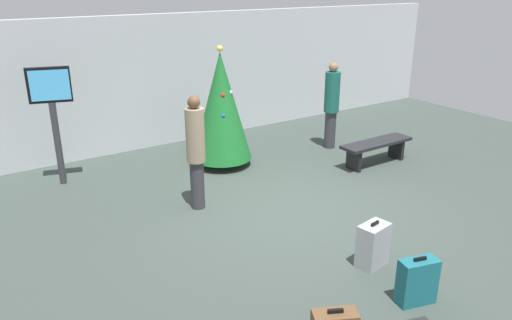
% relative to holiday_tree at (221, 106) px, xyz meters
% --- Properties ---
extents(ground_plane, '(16.00, 16.00, 0.00)m').
position_rel_holiday_tree_xyz_m(ground_plane, '(-0.15, -2.45, -1.21)').
color(ground_plane, '#38423D').
extents(back_wall, '(16.00, 0.20, 2.84)m').
position_rel_holiday_tree_xyz_m(back_wall, '(-0.15, 1.96, 0.22)').
color(back_wall, '#B7BCC1').
rests_on(back_wall, ground_plane).
extents(holiday_tree, '(1.18, 1.18, 2.38)m').
position_rel_holiday_tree_xyz_m(holiday_tree, '(0.00, 0.00, 0.00)').
color(holiday_tree, '#4C3319').
rests_on(holiday_tree, ground_plane).
extents(flight_info_kiosk, '(0.71, 0.28, 2.13)m').
position_rel_holiday_tree_xyz_m(flight_info_kiosk, '(-2.92, 0.81, 0.24)').
color(flight_info_kiosk, '#333338').
rests_on(flight_info_kiosk, ground_plane).
extents(waiting_bench, '(1.62, 0.44, 0.48)m').
position_rel_holiday_tree_xyz_m(waiting_bench, '(2.59, -1.69, -0.84)').
color(waiting_bench, black).
rests_on(waiting_bench, ground_plane).
extents(traveller_0, '(0.39, 0.39, 1.88)m').
position_rel_holiday_tree_xyz_m(traveller_0, '(2.53, -0.38, -0.20)').
color(traveller_0, '#333338').
rests_on(traveller_0, ground_plane).
extents(traveller_1, '(0.35, 0.35, 1.87)m').
position_rel_holiday_tree_xyz_m(traveller_1, '(-1.32, -1.48, -0.20)').
color(traveller_1, '#333338').
rests_on(traveller_1, ground_plane).
extents(suitcase_0, '(0.49, 0.32, 0.60)m').
position_rel_holiday_tree_xyz_m(suitcase_0, '(-0.40, -5.14, -0.93)').
color(suitcase_0, '#19606B').
rests_on(suitcase_0, ground_plane).
extents(suitcase_2, '(0.45, 0.33, 0.63)m').
position_rel_holiday_tree_xyz_m(suitcase_2, '(-0.23, -4.30, -0.91)').
color(suitcase_2, '#9EA0A5').
rests_on(suitcase_2, ground_plane).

